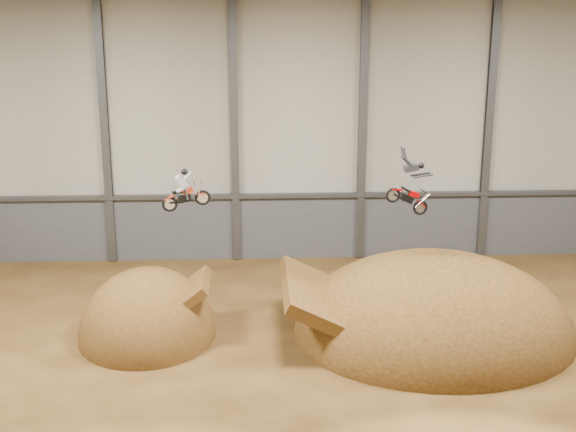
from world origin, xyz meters
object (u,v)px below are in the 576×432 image
at_px(takeoff_ramp, 148,335).
at_px(landing_ramp, 432,334).
at_px(fmx_rider_a, 187,187).
at_px(fmx_rider_b, 404,182).

bearing_deg(takeoff_ramp, landing_ramp, -2.02).
xyz_separation_m(takeoff_ramp, landing_ramp, (12.16, -0.43, 0.00)).
height_order(fmx_rider_a, fmx_rider_b, fmx_rider_b).
bearing_deg(fmx_rider_b, takeoff_ramp, 165.84).
relative_size(landing_ramp, fmx_rider_a, 6.15).
height_order(landing_ramp, fmx_rider_a, fmx_rider_a).
distance_m(takeoff_ramp, fmx_rider_b, 12.63).
bearing_deg(fmx_rider_b, fmx_rider_a, 168.64).
bearing_deg(landing_ramp, takeoff_ramp, 177.98).
height_order(takeoff_ramp, landing_ramp, landing_ramp).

